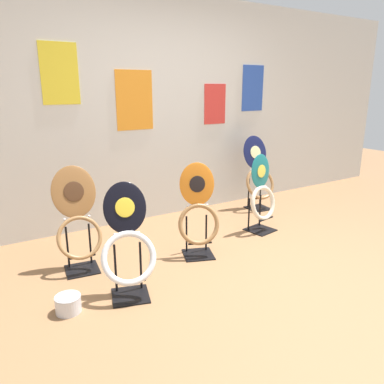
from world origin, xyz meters
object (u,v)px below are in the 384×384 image
(toilet_seat_display_navy_moon, at_px, (258,175))
(toilet_seat_display_teal_sax, at_px, (262,197))
(toilet_seat_display_jazz_black, at_px, (128,247))
(paint_can, at_px, (68,303))
(toilet_seat_display_orange_sun, at_px, (198,215))
(toilet_seat_display_woodgrain, at_px, (78,222))

(toilet_seat_display_navy_moon, xyz_separation_m, toilet_seat_display_teal_sax, (-0.51, -0.64, -0.05))
(toilet_seat_display_jazz_black, xyz_separation_m, toilet_seat_display_teal_sax, (1.79, 0.50, -0.01))
(paint_can, bearing_deg, toilet_seat_display_navy_moon, 21.95)
(toilet_seat_display_teal_sax, distance_m, paint_can, 2.33)
(toilet_seat_display_orange_sun, distance_m, toilet_seat_display_jazz_black, 0.91)
(toilet_seat_display_orange_sun, relative_size, toilet_seat_display_teal_sax, 1.03)
(toilet_seat_display_navy_moon, height_order, toilet_seat_display_teal_sax, toilet_seat_display_navy_moon)
(toilet_seat_display_woodgrain, height_order, toilet_seat_display_teal_sax, toilet_seat_display_woodgrain)
(toilet_seat_display_navy_moon, relative_size, toilet_seat_display_woodgrain, 1.05)
(toilet_seat_display_jazz_black, distance_m, toilet_seat_display_woodgrain, 0.68)
(toilet_seat_display_orange_sun, height_order, paint_can, toilet_seat_display_orange_sun)
(toilet_seat_display_woodgrain, bearing_deg, toilet_seat_display_teal_sax, -4.44)
(toilet_seat_display_woodgrain, height_order, paint_can, toilet_seat_display_woodgrain)
(paint_can, bearing_deg, toilet_seat_display_woodgrain, 66.61)
(toilet_seat_display_woodgrain, distance_m, paint_can, 0.78)
(toilet_seat_display_jazz_black, relative_size, toilet_seat_display_navy_moon, 0.92)
(toilet_seat_display_teal_sax, xyz_separation_m, paint_can, (-2.25, -0.47, -0.33))
(toilet_seat_display_orange_sun, relative_size, paint_can, 4.84)
(toilet_seat_display_teal_sax, bearing_deg, toilet_seat_display_jazz_black, -164.49)
(toilet_seat_display_jazz_black, bearing_deg, toilet_seat_display_orange_sun, 21.40)
(toilet_seat_display_woodgrain, relative_size, toilet_seat_display_teal_sax, 1.05)
(toilet_seat_display_navy_moon, height_order, toilet_seat_display_woodgrain, toilet_seat_display_navy_moon)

